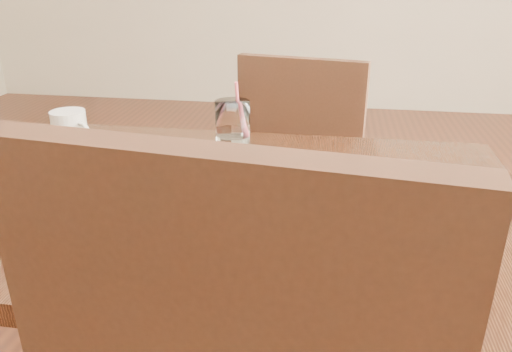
% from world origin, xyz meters
% --- Properties ---
extents(table, '(1.20, 0.80, 0.75)m').
position_xyz_m(table, '(0.00, 0.00, 0.67)').
color(table, black).
rests_on(table, ground).
extents(chair_far, '(0.50, 0.50, 0.91)m').
position_xyz_m(chair_far, '(0.12, 0.78, 0.52)').
color(chair_far, '#311B10').
rests_on(chair_far, ground).
extents(fries_plate, '(0.37, 0.33, 0.02)m').
position_xyz_m(fries_plate, '(0.07, -0.07, 0.76)').
color(fries_plate, white).
rests_on(fries_plate, table).
extents(loaded_fries, '(0.26, 0.23, 0.07)m').
position_xyz_m(loaded_fries, '(0.07, -0.07, 0.81)').
color(loaded_fries, gold).
rests_on(loaded_fries, fries_plate).
extents(napkin, '(0.20, 0.17, 0.01)m').
position_xyz_m(napkin, '(-0.32, -0.03, 0.75)').
color(napkin, silver).
rests_on(napkin, table).
extents(cutlery, '(0.19, 0.15, 0.01)m').
position_xyz_m(cutlery, '(-0.32, -0.02, 0.76)').
color(cutlery, silver).
rests_on(cutlery, napkin).
extents(water_glass, '(0.08, 0.08, 0.18)m').
position_xyz_m(water_glass, '(-0.03, 0.22, 0.81)').
color(water_glass, white).
rests_on(water_glass, table).
extents(coffee_mug, '(0.12, 0.09, 0.10)m').
position_xyz_m(coffee_mug, '(-0.44, 0.20, 0.80)').
color(coffee_mug, white).
rests_on(coffee_mug, table).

